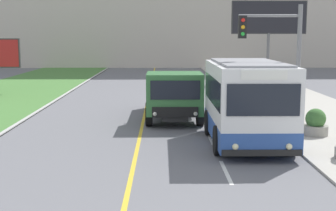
{
  "coord_description": "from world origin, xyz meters",
  "views": [
    {
      "loc": [
        0.88,
        -5.41,
        3.98
      ],
      "look_at": [
        1.1,
        11.6,
        1.4
      ],
      "focal_mm": 50.0,
      "sensor_mm": 36.0,
      "label": 1
    }
  ],
  "objects_px": {
    "dump_truck": "(174,96)",
    "billboard_large": "(269,20)",
    "planter_round_third": "(291,109)",
    "city_bus": "(247,103)",
    "planter_round_second": "(315,124)",
    "planter_round_far": "(273,99)",
    "traffic_light_mast": "(279,55)"
  },
  "relations": [
    {
      "from": "traffic_light_mast",
      "to": "planter_round_second",
      "type": "relative_size",
      "value": 4.79
    },
    {
      "from": "traffic_light_mast",
      "to": "billboard_large",
      "type": "xyz_separation_m",
      "value": [
        4.66,
        22.38,
        1.95
      ]
    },
    {
      "from": "dump_truck",
      "to": "planter_round_third",
      "type": "distance_m",
      "value": 5.52
    },
    {
      "from": "traffic_light_mast",
      "to": "billboard_large",
      "type": "height_order",
      "value": "billboard_large"
    },
    {
      "from": "city_bus",
      "to": "billboard_large",
      "type": "relative_size",
      "value": 0.81
    },
    {
      "from": "traffic_light_mast",
      "to": "planter_round_third",
      "type": "height_order",
      "value": "traffic_light_mast"
    },
    {
      "from": "traffic_light_mast",
      "to": "planter_round_far",
      "type": "height_order",
      "value": "traffic_light_mast"
    },
    {
      "from": "dump_truck",
      "to": "planter_round_second",
      "type": "distance_m",
      "value": 6.53
    },
    {
      "from": "planter_round_second",
      "to": "planter_round_third",
      "type": "height_order",
      "value": "planter_round_second"
    },
    {
      "from": "dump_truck",
      "to": "billboard_large",
      "type": "distance_m",
      "value": 20.06
    },
    {
      "from": "dump_truck",
      "to": "traffic_light_mast",
      "type": "distance_m",
      "value": 6.22
    },
    {
      "from": "traffic_light_mast",
      "to": "planter_round_far",
      "type": "relative_size",
      "value": 4.79
    },
    {
      "from": "billboard_large",
      "to": "planter_round_third",
      "type": "distance_m",
      "value": 18.64
    },
    {
      "from": "planter_round_second",
      "to": "planter_round_far",
      "type": "height_order",
      "value": "same"
    },
    {
      "from": "planter_round_second",
      "to": "planter_round_far",
      "type": "distance_m",
      "value": 7.02
    },
    {
      "from": "traffic_light_mast",
      "to": "planter_round_third",
      "type": "bearing_deg",
      "value": 68.36
    },
    {
      "from": "city_bus",
      "to": "dump_truck",
      "type": "relative_size",
      "value": 0.84
    },
    {
      "from": "city_bus",
      "to": "planter_round_far",
      "type": "distance_m",
      "value": 8.8
    },
    {
      "from": "city_bus",
      "to": "traffic_light_mast",
      "type": "relative_size",
      "value": 1.08
    },
    {
      "from": "city_bus",
      "to": "traffic_light_mast",
      "type": "height_order",
      "value": "traffic_light_mast"
    },
    {
      "from": "planter_round_second",
      "to": "traffic_light_mast",
      "type": "bearing_deg",
      "value": -149.65
    },
    {
      "from": "traffic_light_mast",
      "to": "billboard_large",
      "type": "distance_m",
      "value": 22.94
    },
    {
      "from": "planter_round_far",
      "to": "planter_round_second",
      "type": "bearing_deg",
      "value": -89.76
    },
    {
      "from": "city_bus",
      "to": "planter_round_second",
      "type": "distance_m",
      "value": 3.33
    },
    {
      "from": "dump_truck",
      "to": "billboard_large",
      "type": "height_order",
      "value": "billboard_large"
    },
    {
      "from": "planter_round_third",
      "to": "planter_round_far",
      "type": "height_order",
      "value": "planter_round_far"
    },
    {
      "from": "city_bus",
      "to": "planter_round_second",
      "type": "bearing_deg",
      "value": 22.73
    },
    {
      "from": "dump_truck",
      "to": "planter_round_third",
      "type": "height_order",
      "value": "dump_truck"
    },
    {
      "from": "city_bus",
      "to": "planter_round_second",
      "type": "xyz_separation_m",
      "value": [
        2.93,
        1.23,
        -1.0
      ]
    },
    {
      "from": "traffic_light_mast",
      "to": "city_bus",
      "type": "bearing_deg",
      "value": -171.03
    },
    {
      "from": "planter_round_third",
      "to": "planter_round_far",
      "type": "xyz_separation_m",
      "value": [
        -0.05,
        3.51,
        0.0
      ]
    },
    {
      "from": "dump_truck",
      "to": "billboard_large",
      "type": "xyz_separation_m",
      "value": [
        8.33,
        17.8,
        4.01
      ]
    }
  ]
}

